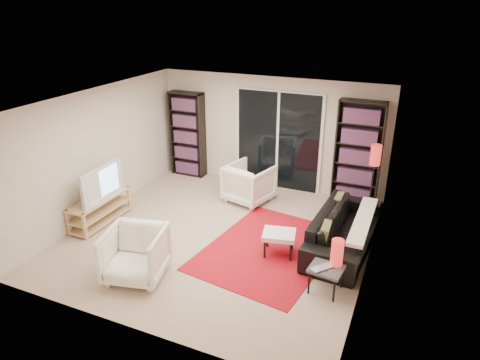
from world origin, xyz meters
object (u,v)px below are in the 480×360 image
tv_stand (100,209)px  floor_lamp (375,162)px  bookshelf_left (187,134)px  sofa (345,230)px  armchair_front (135,254)px  bookshelf_right (358,154)px  armchair_back (249,183)px  ottoman (279,236)px  side_table (327,270)px

tv_stand → floor_lamp: size_ratio=0.92×
bookshelf_left → sofa: (4.01, -1.82, -0.65)m
bookshelf_left → tv_stand: (-0.31, -2.75, -0.71)m
armchair_front → sofa: bearing=24.4°
sofa → bookshelf_right: bearing=8.1°
bookshelf_right → sofa: bookshelf_right is taller
armchair_front → tv_stand: bearing=131.6°
floor_lamp → armchair_front: bearing=-130.4°
tv_stand → armchair_front: (1.63, -1.15, 0.13)m
armchair_back → armchair_front: (-0.55, -3.10, -0.00)m
ottoman → sofa: bearing=34.7°
armchair_back → armchair_front: bearing=94.5°
armchair_front → side_table: (2.67, 0.79, -0.04)m
bookshelf_right → armchair_back: size_ratio=2.43×
bookshelf_right → tv_stand: 5.05m
bookshelf_right → sofa: 1.97m
bookshelf_right → ottoman: size_ratio=3.52×
sofa → armchair_back: (-2.14, 1.02, 0.07)m
ottoman → floor_lamp: floor_lamp is taller
armchair_back → side_table: size_ratio=1.72×
sofa → floor_lamp: (0.22, 1.34, 0.77)m
armchair_back → armchair_front: armchair_back is taller
armchair_back → ottoman: 2.06m
tv_stand → sofa: sofa is taller
bookshelf_right → ottoman: bookshelf_right is taller
tv_stand → ottoman: 3.40m
bookshelf_left → tv_stand: 2.86m
bookshelf_right → armchair_back: 2.23m
bookshelf_left → floor_lamp: 4.26m
bookshelf_left → bookshelf_right: bearing=-0.0°
bookshelf_left → bookshelf_right: 3.85m
ottoman → tv_stand: bearing=-175.2°
armchair_back → bookshelf_right: bearing=-143.5°
sofa → armchair_front: size_ratio=2.59×
bookshelf_right → sofa: bearing=-85.1°
ottoman → bookshelf_right: bearing=72.6°
armchair_back → floor_lamp: (2.36, 0.31, 0.70)m
sofa → armchair_front: 3.39m
bookshelf_left → armchair_back: (1.87, -0.80, -0.58)m
ottoman → side_table: 1.12m
bookshelf_right → ottoman: (-0.77, -2.47, -0.71)m
bookshelf_left → side_table: 5.10m
armchair_back → side_table: (2.12, -2.31, -0.04)m
bookshelf_left → sofa: bearing=-24.4°
bookshelf_left → floor_lamp: bearing=-6.5°
sofa → floor_lamp: size_ratio=1.56×
sofa → ottoman: sofa is taller
tv_stand → ottoman: bearing=4.8°
armchair_front → bookshelf_right: bearing=43.7°
bookshelf_left → ottoman: 3.99m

